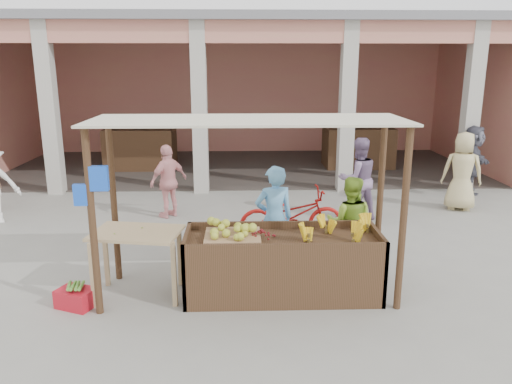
{
  "coord_description": "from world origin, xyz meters",
  "views": [
    {
      "loc": [
        -0.06,
        -6.24,
        3.08
      ],
      "look_at": [
        0.18,
        1.2,
        1.14
      ],
      "focal_mm": 35.0,
      "sensor_mm": 36.0,
      "label": 1
    }
  ],
  "objects_px": {
    "side_table": "(137,242)",
    "vendor_green": "(350,221)",
    "fruit_stall": "(282,267)",
    "vendor_blue": "(274,215)",
    "motorcycle": "(291,214)",
    "red_crate": "(76,298)"
  },
  "relations": [
    {
      "from": "red_crate",
      "to": "vendor_green",
      "type": "xyz_separation_m",
      "value": [
        3.78,
        1.13,
        0.64
      ]
    },
    {
      "from": "red_crate",
      "to": "vendor_blue",
      "type": "xyz_separation_m",
      "value": [
        2.64,
        1.13,
        0.74
      ]
    },
    {
      "from": "side_table",
      "to": "red_crate",
      "type": "height_order",
      "value": "side_table"
    },
    {
      "from": "vendor_green",
      "to": "vendor_blue",
      "type": "bearing_deg",
      "value": 14.4
    },
    {
      "from": "side_table",
      "to": "vendor_blue",
      "type": "distance_m",
      "value": 2.05
    },
    {
      "from": "side_table",
      "to": "vendor_green",
      "type": "relative_size",
      "value": 0.81
    },
    {
      "from": "vendor_green",
      "to": "motorcycle",
      "type": "height_order",
      "value": "vendor_green"
    },
    {
      "from": "vendor_green",
      "to": "red_crate",
      "type": "bearing_deg",
      "value": 31.24
    },
    {
      "from": "fruit_stall",
      "to": "motorcycle",
      "type": "relative_size",
      "value": 1.35
    },
    {
      "from": "side_table",
      "to": "motorcycle",
      "type": "height_order",
      "value": "motorcycle"
    },
    {
      "from": "vendor_green",
      "to": "motorcycle",
      "type": "bearing_deg",
      "value": -43.46
    },
    {
      "from": "fruit_stall",
      "to": "motorcycle",
      "type": "distance_m",
      "value": 2.09
    },
    {
      "from": "red_crate",
      "to": "vendor_blue",
      "type": "relative_size",
      "value": 0.27
    },
    {
      "from": "fruit_stall",
      "to": "side_table",
      "type": "xyz_separation_m",
      "value": [
        -1.94,
        0.04,
        0.37
      ]
    },
    {
      "from": "side_table",
      "to": "vendor_green",
      "type": "height_order",
      "value": "vendor_green"
    },
    {
      "from": "red_crate",
      "to": "motorcycle",
      "type": "height_order",
      "value": "motorcycle"
    },
    {
      "from": "fruit_stall",
      "to": "vendor_green",
      "type": "xyz_separation_m",
      "value": [
        1.08,
        0.86,
        0.36
      ]
    },
    {
      "from": "fruit_stall",
      "to": "vendor_blue",
      "type": "distance_m",
      "value": 0.98
    },
    {
      "from": "vendor_blue",
      "to": "vendor_green",
      "type": "relative_size",
      "value": 1.13
    },
    {
      "from": "vendor_blue",
      "to": "motorcycle",
      "type": "distance_m",
      "value": 1.31
    },
    {
      "from": "fruit_stall",
      "to": "motorcycle",
      "type": "bearing_deg",
      "value": 80.81
    },
    {
      "from": "vendor_green",
      "to": "fruit_stall",
      "type": "bearing_deg",
      "value": 53.01
    }
  ]
}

